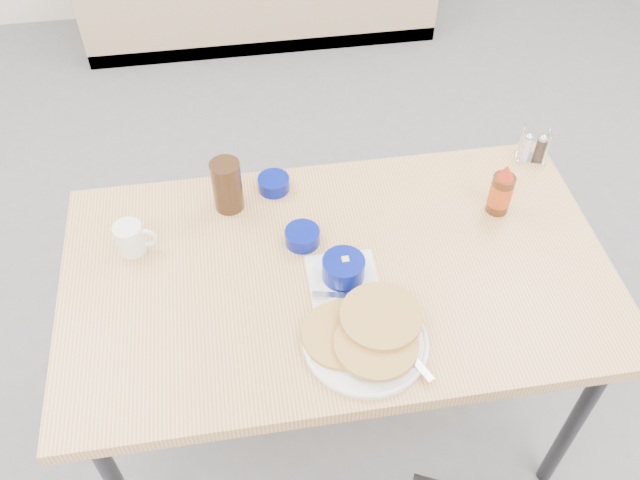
{
  "coord_description": "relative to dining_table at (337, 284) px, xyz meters",
  "views": [
    {
      "loc": [
        -0.22,
        -0.83,
        2.09
      ],
      "look_at": [
        -0.04,
        0.3,
        0.82
      ],
      "focal_mm": 38.0,
      "sensor_mm": 36.0,
      "label": 1
    }
  ],
  "objects": [
    {
      "name": "grits_setting",
      "position": [
        0.01,
        -0.04,
        0.09
      ],
      "size": [
        0.19,
        0.19,
        0.07
      ],
      "rotation": [
        0.0,
        0.0,
        -0.01
      ],
      "color": "white",
      "rests_on": "dining_table"
    },
    {
      "name": "butter_bowl",
      "position": [
        -0.08,
        0.11,
        0.08
      ],
      "size": [
        0.09,
        0.09,
        0.04
      ],
      "rotation": [
        0.0,
        0.0,
        -0.23
      ],
      "color": "navy",
      "rests_on": "dining_table"
    },
    {
      "name": "pancake_plate",
      "position": [
        0.03,
        -0.23,
        0.08
      ],
      "size": [
        0.29,
        0.29,
        0.05
      ],
      "rotation": [
        0.0,
        0.0,
        0.1
      ],
      "color": "white",
      "rests_on": "dining_table"
    },
    {
      "name": "creamer_bowl",
      "position": [
        -0.13,
        0.32,
        0.08
      ],
      "size": [
        0.09,
        0.09,
        0.04
      ],
      "rotation": [
        0.0,
        0.0,
        0.13
      ],
      "color": "navy",
      "rests_on": "dining_table"
    },
    {
      "name": "coffee_mug",
      "position": [
        -0.51,
        0.15,
        0.11
      ],
      "size": [
        0.11,
        0.07,
        0.08
      ],
      "rotation": [
        0.0,
        0.0,
        -0.14
      ],
      "color": "white",
      "rests_on": "dining_table"
    },
    {
      "name": "amber_tumbler",
      "position": [
        -0.26,
        0.27,
        0.14
      ],
      "size": [
        0.09,
        0.09,
        0.15
      ],
      "primitive_type": "cylinder",
      "rotation": [
        0.0,
        0.0,
        -0.1
      ],
      "color": "black",
      "rests_on": "dining_table"
    },
    {
      "name": "dining_table",
      "position": [
        0.0,
        0.0,
        0.0
      ],
      "size": [
        1.4,
        0.8,
        0.76
      ],
      "color": "tan",
      "rests_on": "ground"
    },
    {
      "name": "syrup_bottle",
      "position": [
        0.47,
        0.14,
        0.13
      ],
      "size": [
        0.06,
        0.06,
        0.16
      ],
      "rotation": [
        0.0,
        0.0,
        -0.2
      ],
      "color": "#47230F",
      "rests_on": "dining_table"
    },
    {
      "name": "condiment_caddy",
      "position": [
        0.64,
        0.33,
        0.1
      ],
      "size": [
        0.1,
        0.08,
        0.11
      ],
      "rotation": [
        0.0,
        0.0,
        -0.31
      ],
      "color": "silver",
      "rests_on": "dining_table"
    }
  ]
}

